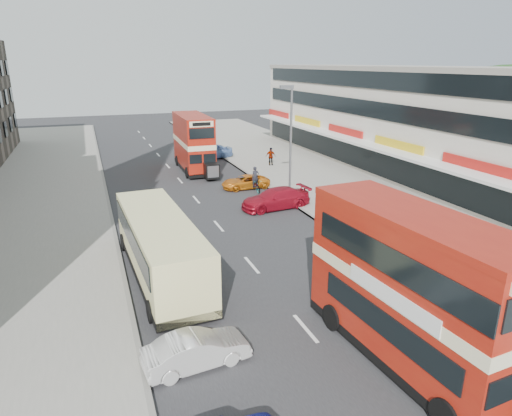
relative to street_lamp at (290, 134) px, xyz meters
name	(u,v)px	position (x,y,z in m)	size (l,w,h in m)	color
ground	(332,359)	(-6.52, -18.00, -4.78)	(160.00, 160.00, 0.00)	#28282B
road_surface	(196,200)	(-6.52, 2.00, -4.78)	(12.00, 90.00, 0.01)	#28282B
pavement_right	(339,184)	(5.48, 2.00, -4.71)	(12.00, 90.00, 0.15)	gray
pavement_left	(14,217)	(-18.52, 2.00, -4.71)	(12.00, 90.00, 0.15)	gray
kerb_left	(109,208)	(-12.62, 2.00, -4.71)	(0.20, 90.00, 0.16)	gray
kerb_right	(273,191)	(-0.42, 2.00, -4.71)	(0.20, 90.00, 0.16)	gray
commercial_row	(409,120)	(13.42, 4.00, -0.09)	(9.90, 46.20, 9.30)	beige
street_lamp	(290,134)	(0.00, 0.00, 0.00)	(1.00, 0.20, 8.12)	slate
bus_main	(412,289)	(-4.19, -18.84, -2.13)	(3.14, 9.23, 5.05)	black
bus_second	(194,143)	(-4.46, 11.38, -2.20)	(2.68, 8.99, 4.92)	black
coach	(160,245)	(-10.89, -9.59, -3.21)	(3.06, 10.20, 2.67)	black
car_left_front	(197,350)	(-10.88, -16.71, -4.20)	(1.23, 3.54, 1.17)	silver
car_right_a	(275,199)	(-1.87, -1.94, -4.08)	(1.97, 4.85, 1.41)	#A41022
car_right_b	(245,182)	(-2.11, 3.69, -4.26)	(1.76, 3.81, 1.06)	orange
car_right_c	(211,152)	(-1.64, 15.88, -4.03)	(1.78, 4.42, 1.50)	#5D80BA
pedestrian_near	(336,204)	(0.87, -5.34, -3.79)	(0.62, 0.42, 1.68)	gray
pedestrian_far	(271,156)	(2.77, 10.33, -3.79)	(0.99, 0.41, 1.70)	gray
cyclist	(255,183)	(-1.67, 2.57, -4.14)	(0.70, 1.80, 1.97)	gray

